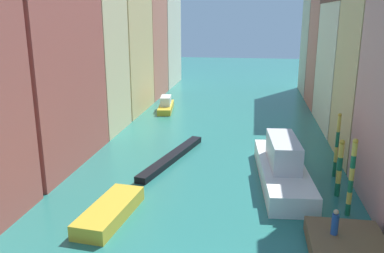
{
  "coord_description": "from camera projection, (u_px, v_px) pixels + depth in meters",
  "views": [
    {
      "loc": [
        3.1,
        -13.79,
        11.65
      ],
      "look_at": [
        -2.49,
        22.5,
        1.5
      ],
      "focal_mm": 37.84,
      "sensor_mm": 36.0,
      "label": 1
    }
  ],
  "objects": [
    {
      "name": "building_left_4",
      "position": [
        135.0,
        42.0,
        58.47
      ],
      "size": [
        7.87,
        9.07,
        15.75
      ],
      "color": "#C6705B",
      "rests_on": "ground"
    },
    {
      "name": "motorboat_0",
      "position": [
        166.0,
        105.0,
        51.03
      ],
      "size": [
        2.43,
        6.52,
        1.8
      ],
      "color": "gold",
      "rests_on": "ground"
    },
    {
      "name": "building_left_5",
      "position": [
        152.0,
        20.0,
        67.75
      ],
      "size": [
        7.87,
        11.39,
        21.76
      ],
      "color": "beige",
      "rests_on": "ground"
    },
    {
      "name": "ground_plane",
      "position": [
        220.0,
        137.0,
        40.04
      ],
      "size": [
        154.0,
        154.0,
        0.0
      ],
      "primitive_type": "plane",
      "color": "#28756B"
    },
    {
      "name": "building_left_3",
      "position": [
        111.0,
        31.0,
        48.68
      ],
      "size": [
        7.87,
        10.38,
        19.57
      ],
      "color": "#DBB77A",
      "rests_on": "ground"
    },
    {
      "name": "vaporetto_white",
      "position": [
        282.0,
        166.0,
        29.07
      ],
      "size": [
        3.93,
        11.72,
        3.24
      ],
      "color": "white",
      "rests_on": "ground"
    },
    {
      "name": "mooring_pole_2",
      "position": [
        337.0,
        145.0,
        29.56
      ],
      "size": [
        0.27,
        0.27,
        4.87
      ],
      "color": "#197247",
      "rests_on": "ground"
    },
    {
      "name": "mooring_pole_0",
      "position": [
        351.0,
        177.0,
        23.72
      ],
      "size": [
        0.32,
        0.32,
        4.84
      ],
      "color": "#197247",
      "rests_on": "ground"
    },
    {
      "name": "mooring_pole_1",
      "position": [
        340.0,
        167.0,
        26.48
      ],
      "size": [
        0.37,
        0.37,
        3.93
      ],
      "color": "#197247",
      "rests_on": "ground"
    },
    {
      "name": "building_right_3",
      "position": [
        362.0,
        63.0,
        41.94
      ],
      "size": [
        7.87,
        11.65,
        13.6
      ],
      "color": "beige",
      "rests_on": "ground"
    },
    {
      "name": "person_on_dock",
      "position": [
        335.0,
        223.0,
        20.61
      ],
      "size": [
        0.36,
        0.36,
        1.38
      ],
      "color": "#234C93",
      "rests_on": "waterfront_dock"
    },
    {
      "name": "building_right_4",
      "position": [
        344.0,
        36.0,
        51.15
      ],
      "size": [
        7.87,
        8.62,
        18.08
      ],
      "color": "#C6705B",
      "rests_on": "ground"
    },
    {
      "name": "building_left_1",
      "position": [
        27.0,
        48.0,
        30.92
      ],
      "size": [
        7.87,
        12.12,
        18.43
      ],
      "color": "#B25147",
      "rests_on": "ground"
    },
    {
      "name": "building_left_2",
      "position": [
        82.0,
        62.0,
        40.77
      ],
      "size": [
        7.87,
        7.27,
        14.07
      ],
      "color": "beige",
      "rests_on": "ground"
    },
    {
      "name": "building_right_5",
      "position": [
        331.0,
        33.0,
        59.87
      ],
      "size": [
        7.87,
        9.25,
        18.12
      ],
      "color": "#BCB299",
      "rests_on": "ground"
    },
    {
      "name": "motorboat_1",
      "position": [
        110.0,
        211.0,
        23.88
      ],
      "size": [
        2.62,
        6.04,
        0.89
      ],
      "color": "gold",
      "rests_on": "ground"
    },
    {
      "name": "gondola_black",
      "position": [
        172.0,
        157.0,
        33.59
      ],
      "size": [
        3.48,
        10.84,
        0.51
      ],
      "color": "black",
      "rests_on": "ground"
    }
  ]
}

